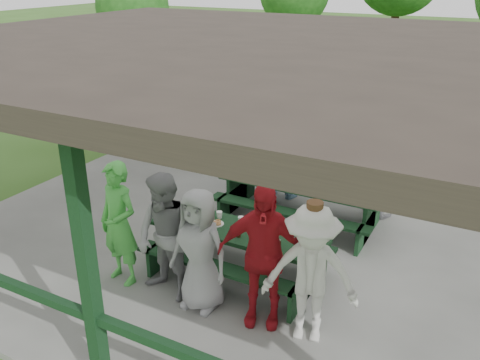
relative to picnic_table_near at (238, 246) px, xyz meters
The scene contains 17 objects.
ground 1.36m from the picnic_table_near, 103.17° to the left, with size 90.00×90.00×0.00m, color #30561B.
concrete_slab 1.34m from the picnic_table_near, 103.17° to the left, with size 10.00×8.00×0.10m, color slate.
pavilion_structure 2.87m from the picnic_table_near, 103.17° to the left, with size 10.60×8.60×3.24m.
picnic_table_near is the anchor object (origin of this frame).
picnic_table_far 2.01m from the picnic_table_near, 85.44° to the left, with size 2.86×1.39×0.75m.
table_setting 0.33m from the picnic_table_near, 10.92° to the left, with size 2.34×0.45×0.10m.
contestant_green 1.72m from the picnic_table_near, 147.50° to the right, with size 0.66×0.44×1.82m, color green.
contestant_grey_left 1.16m from the picnic_table_near, 123.67° to the right, with size 0.88×0.68×1.80m, color gray.
contestant_grey_mid 0.96m from the picnic_table_near, 95.50° to the right, with size 0.83×0.54×1.70m, color gray.
contestant_red 1.20m from the picnic_table_near, 45.65° to the right, with size 1.13×0.47×1.92m, color #A6151D.
contestant_white_fedora 1.67m from the picnic_table_near, 29.86° to the right, with size 1.28×0.92×1.84m.
spectator_lblue 2.95m from the picnic_table_near, 100.59° to the left, with size 1.35×0.43×1.46m, color #82ADC9.
spectator_blue 3.89m from the picnic_table_near, 117.69° to the left, with size 0.63×0.41×1.73m, color #4259AD.
spectator_grey 3.25m from the picnic_table_near, 67.25° to the left, with size 0.74×0.57×1.51m, color gray.
pickup_truck 8.78m from the picnic_table_near, 81.65° to the left, with size 2.42×5.24×1.46m, color silver.
farm_trailer 9.44m from the picnic_table_near, 115.20° to the left, with size 3.87×1.78×1.35m.
tree_edge_left 14.49m from the picnic_table_near, 134.34° to the left, with size 2.74×2.74×4.28m.
Camera 1 is at (3.33, -6.85, 4.34)m, focal length 38.00 mm.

